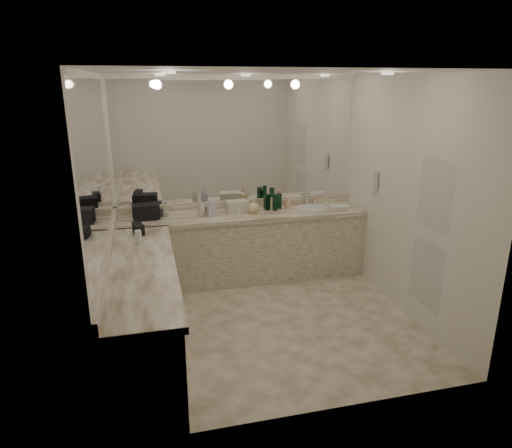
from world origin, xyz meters
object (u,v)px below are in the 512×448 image
object	(u,v)px
soap_bottle_a	(201,207)
soap_bottle_b	(212,207)
cream_cosmetic_case	(237,206)
hand_towel	(340,207)
black_toiletry_bag	(146,212)
sink	(312,209)
wall_phone	(374,180)
soap_bottle_c	(254,206)

from	to	relation	value
soap_bottle_a	soap_bottle_b	bearing A→B (deg)	-16.87
soap_bottle_b	cream_cosmetic_case	bearing A→B (deg)	12.79
hand_towel	black_toiletry_bag	bearing A→B (deg)	177.46
cream_cosmetic_case	soap_bottle_b	xyz separation A→B (m)	(-0.34, -0.08, 0.03)
cream_cosmetic_case	soap_bottle_b	world-z (taller)	soap_bottle_b
sink	cream_cosmetic_case	size ratio (longest dim) A/B	1.57
hand_towel	soap_bottle_a	xyz separation A→B (m)	(-1.84, 0.10, 0.10)
sink	black_toiletry_bag	bearing A→B (deg)	179.65
wall_phone	soap_bottle_c	size ratio (longest dim) A/B	1.30
wall_phone	soap_bottle_a	bearing A→B (deg)	166.43
wall_phone	hand_towel	xyz separation A→B (m)	(-0.25, 0.40, -0.43)
hand_towel	soap_bottle_c	xyz separation A→B (m)	(-1.17, 0.06, 0.07)
sink	black_toiletry_bag	size ratio (longest dim) A/B	1.41
sink	soap_bottle_a	bearing A→B (deg)	179.82
sink	black_toiletry_bag	distance (m)	2.16
soap_bottle_a	soap_bottle_c	size ratio (longest dim) A/B	1.24
sink	soap_bottle_a	size ratio (longest dim) A/B	1.92
black_toiletry_bag	sink	bearing A→B (deg)	-0.35
black_toiletry_bag	hand_towel	size ratio (longest dim) A/B	1.34
black_toiletry_bag	soap_bottle_c	xyz separation A→B (m)	(1.35, -0.05, 0.00)
soap_bottle_a	black_toiletry_bag	bearing A→B (deg)	179.26
black_toiletry_bag	cream_cosmetic_case	distance (m)	1.14
wall_phone	sink	bearing A→B (deg)	140.43
soap_bottle_a	soap_bottle_b	size ratio (longest dim) A/B	1.05
black_toiletry_bag	soap_bottle_b	size ratio (longest dim) A/B	1.43
black_toiletry_bag	cream_cosmetic_case	size ratio (longest dim) A/B	1.11
hand_towel	soap_bottle_b	bearing A→B (deg)	177.89
sink	wall_phone	size ratio (longest dim) A/B	1.83
black_toiletry_bag	soap_bottle_a	distance (m)	0.67
wall_phone	black_toiletry_bag	distance (m)	2.83
black_toiletry_bag	soap_bottle_c	distance (m)	1.35
hand_towel	soap_bottle_b	xyz separation A→B (m)	(-1.71, 0.06, 0.09)
cream_cosmetic_case	hand_towel	xyz separation A→B (m)	(1.37, -0.14, -0.06)
wall_phone	soap_bottle_c	bearing A→B (deg)	161.87
soap_bottle_b	soap_bottle_c	bearing A→B (deg)	-0.13
wall_phone	soap_bottle_b	distance (m)	2.04
soap_bottle_a	cream_cosmetic_case	bearing A→B (deg)	4.57
cream_cosmetic_case	sink	bearing A→B (deg)	-7.53
wall_phone	soap_bottle_c	distance (m)	1.53
cream_cosmetic_case	soap_bottle_b	size ratio (longest dim) A/B	1.28
sink	soap_bottle_b	size ratio (longest dim) A/B	2.01
sink	cream_cosmetic_case	distance (m)	1.02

